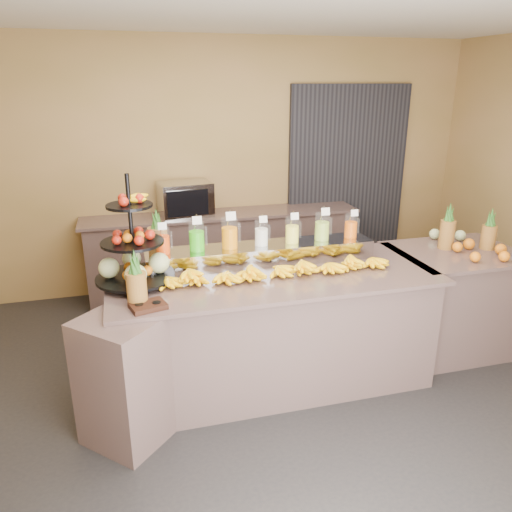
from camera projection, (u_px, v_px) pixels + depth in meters
name	position (u px, v px, depth m)	size (l,w,h in m)	color
ground	(284.00, 400.00, 3.85)	(6.00, 6.00, 0.00)	black
room_envelope	(280.00, 141.00, 3.99)	(6.04, 5.02, 2.82)	olive
buffet_counter	(261.00, 333.00, 3.90)	(2.75, 1.25, 0.93)	#876662
right_counter	(451.00, 300.00, 4.48)	(1.08, 0.88, 0.93)	#876662
back_ledge	(224.00, 252.00, 5.74)	(3.10, 0.55, 0.93)	#876662
pitcher_tray	(261.00, 254.00, 4.04)	(1.85, 0.30, 0.15)	gray
juice_pitcher_orange_a	(163.00, 242.00, 3.79)	(0.11, 0.11, 0.27)	silver
juice_pitcher_green	(197.00, 238.00, 3.85)	(0.12, 0.13, 0.30)	silver
juice_pitcher_orange_b	(230.00, 235.00, 3.91)	(0.13, 0.14, 0.32)	silver
juice_pitcher_milk	(261.00, 234.00, 3.98)	(0.11, 0.11, 0.26)	silver
juice_pitcher_lemon	(292.00, 232.00, 4.05)	(0.11, 0.12, 0.27)	silver
juice_pitcher_lime	(322.00, 228.00, 4.11)	(0.12, 0.13, 0.30)	silver
juice_pitcher_orange_c	(351.00, 227.00, 4.18)	(0.11, 0.11, 0.26)	silver
banana_heap	(276.00, 268.00, 3.78)	(1.82, 0.16, 0.15)	yellow
fruit_stand	(139.00, 256.00, 3.59)	(0.62, 0.62, 0.80)	black
condiment_caddy	(148.00, 306.00, 3.24)	(0.22, 0.17, 0.03)	black
pineapple_left_a	(136.00, 285.00, 3.25)	(0.13, 0.13, 0.38)	brown
pineapple_left_b	(158.00, 242.00, 4.00)	(0.16, 0.16, 0.45)	brown
right_fruit_pile	(473.00, 243.00, 4.27)	(0.48, 0.46, 0.25)	brown
oven_warmer	(185.00, 199.00, 5.42)	(0.55, 0.39, 0.37)	gray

